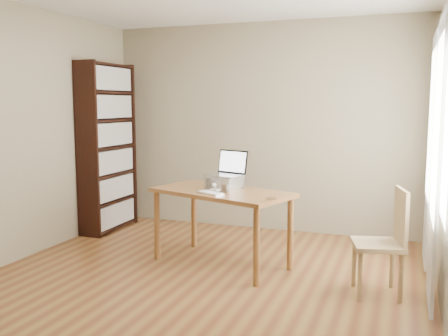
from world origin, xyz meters
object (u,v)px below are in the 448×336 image
laptop (226,169)px  chair (387,239)px  desk (221,200)px  bookshelf (108,147)px  keyboard (210,193)px  cat (226,183)px

laptop → chair: (1.57, -0.44, -0.46)m
desk → bookshelf: bearing=174.0°
keyboard → cat: bearing=106.8°
desk → chair: size_ratio=1.67×
bookshelf → laptop: bearing=-20.9°
desk → laptop: size_ratio=3.69×
cat → desk: bearing=-82.4°
bookshelf → desk: (1.84, -0.85, -0.40)m
chair → keyboard: bearing=163.4°
desk → cat: bearing=101.1°
bookshelf → desk: bookshelf is taller
bookshelf → laptop: (1.84, -0.70, -0.11)m
laptop → keyboard: bearing=-75.9°
bookshelf → cat: 2.01m
laptop → keyboard: (-0.03, -0.36, -0.18)m
desk → chair: 1.61m
bookshelf → keyboard: size_ratio=7.17×
keyboard → cat: cat is taller
bookshelf → laptop: size_ratio=5.11×
keyboard → chair: size_ratio=0.32×
laptop → keyboard: size_ratio=1.40×
bookshelf → chair: bearing=-18.5°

